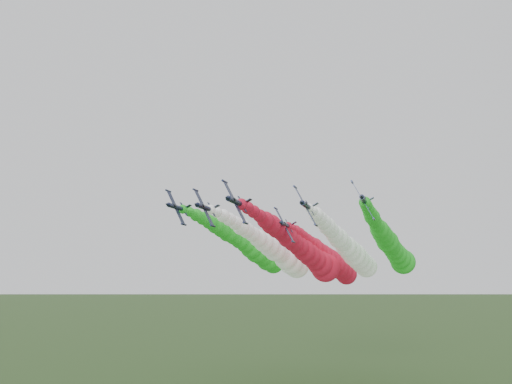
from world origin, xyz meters
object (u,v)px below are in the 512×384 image
jet_inner_right (350,251)px  jet_trail (332,262)px  jet_outer_right (392,247)px  jet_outer_left (252,249)px  jet_inner_left (279,253)px  jet_lead (308,254)px

jet_inner_right → jet_trail: 17.50m
jet_outer_right → jet_outer_left: bearing=-179.2°
jet_trail → jet_inner_left: bearing=-134.7°
jet_lead → jet_inner_right: bearing=43.3°
jet_inner_right → jet_trail: bearing=115.0°
jet_lead → jet_inner_right: size_ratio=1.01×
jet_lead → jet_trail: 25.25m
jet_outer_left → jet_trail: 24.58m
jet_outer_right → jet_trail: 20.67m
jet_inner_right → jet_trail: size_ratio=1.00×
jet_inner_left → jet_inner_right: (20.58, -2.34, 0.15)m
jet_outer_left → jet_trail: bearing=24.5°
jet_inner_right → jet_trail: (-7.32, 15.72, -2.33)m
jet_inner_right → jet_inner_left: bearing=173.5°
jet_inner_left → jet_outer_left: size_ratio=1.01×
jet_trail → jet_outer_left: bearing=-155.5°
jet_inner_right → jet_outer_left: 30.02m
jet_lead → jet_inner_right: jet_inner_right is taller
jet_inner_left → jet_outer_left: bearing=159.6°
jet_inner_left → jet_outer_left: (-8.88, 3.30, 1.41)m
jet_lead → jet_outer_left: jet_outer_left is taller
jet_inner_left → jet_outer_right: (31.23, 3.83, 1.42)m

